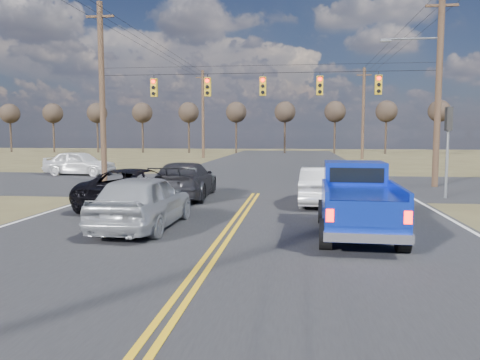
# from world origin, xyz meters

# --- Properties ---
(ground) EXTENTS (160.00, 160.00, 0.00)m
(ground) POSITION_xyz_m (0.00, 0.00, 0.00)
(ground) COLOR brown
(ground) RESTS_ON ground
(road_main) EXTENTS (14.00, 120.00, 0.02)m
(road_main) POSITION_xyz_m (0.00, 10.00, 0.00)
(road_main) COLOR #28282B
(road_main) RESTS_ON ground
(road_cross) EXTENTS (120.00, 12.00, 0.02)m
(road_cross) POSITION_xyz_m (0.00, 18.00, 0.00)
(road_cross) COLOR #28282B
(road_cross) RESTS_ON ground
(signal_gantry) EXTENTS (19.60, 4.83, 10.00)m
(signal_gantry) POSITION_xyz_m (0.50, 17.79, 5.06)
(signal_gantry) COLOR #473323
(signal_gantry) RESTS_ON ground
(utility_poles) EXTENTS (19.60, 58.32, 10.00)m
(utility_poles) POSITION_xyz_m (0.00, 17.00, 5.23)
(utility_poles) COLOR #473323
(utility_poles) RESTS_ON ground
(treeline) EXTENTS (87.00, 117.80, 7.40)m
(treeline) POSITION_xyz_m (0.00, 26.96, 5.70)
(treeline) COLOR #33261C
(treeline) RESTS_ON ground
(pickup_truck) EXTENTS (2.22, 5.24, 1.94)m
(pickup_truck) POSITION_xyz_m (3.53, 5.70, 0.94)
(pickup_truck) COLOR black
(pickup_truck) RESTS_ON ground
(silver_suv) EXTENTS (2.03, 4.82, 1.63)m
(silver_suv) POSITION_xyz_m (-2.56, 5.77, 0.81)
(silver_suv) COLOR #A4A7AC
(silver_suv) RESTS_ON ground
(black_suv) EXTENTS (3.16, 5.64, 1.49)m
(black_suv) POSITION_xyz_m (-4.11, 9.53, 0.74)
(black_suv) COLOR black
(black_suv) RESTS_ON ground
(white_car_queue) EXTENTS (1.87, 4.57, 1.47)m
(white_car_queue) POSITION_xyz_m (2.85, 11.20, 0.74)
(white_car_queue) COLOR silver
(white_car_queue) RESTS_ON ground
(dgrey_car_queue) EXTENTS (2.46, 5.50, 1.57)m
(dgrey_car_queue) POSITION_xyz_m (-2.91, 12.32, 0.78)
(dgrey_car_queue) COLOR #2D2C31
(dgrey_car_queue) RESTS_ON ground
(cross_car_west) EXTENTS (2.51, 5.02, 1.64)m
(cross_car_west) POSITION_xyz_m (-12.63, 22.43, 0.82)
(cross_car_west) COLOR white
(cross_car_west) RESTS_ON ground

